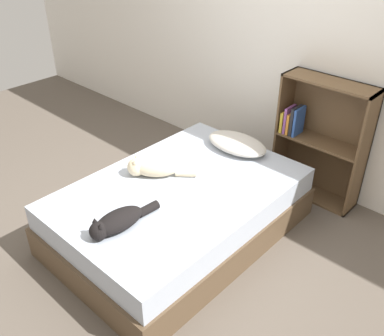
{
  "coord_description": "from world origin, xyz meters",
  "views": [
    {
      "loc": [
        1.9,
        -1.9,
        2.3
      ],
      "look_at": [
        0.0,
        0.14,
        0.55
      ],
      "focal_mm": 40.0,
      "sensor_mm": 36.0,
      "label": 1
    }
  ],
  "objects_px": {
    "cat_light": "(152,168)",
    "bookshelf": "(320,138)",
    "bed": "(180,210)",
    "pillow": "(237,143)",
    "cat_dark": "(117,222)"
  },
  "relations": [
    {
      "from": "bed",
      "to": "cat_light",
      "type": "distance_m",
      "value": 0.4
    },
    {
      "from": "pillow",
      "to": "cat_light",
      "type": "relative_size",
      "value": 1.27
    },
    {
      "from": "pillow",
      "to": "bookshelf",
      "type": "distance_m",
      "value": 0.72
    },
    {
      "from": "bed",
      "to": "cat_dark",
      "type": "xyz_separation_m",
      "value": [
        0.05,
        -0.63,
        0.29
      ]
    },
    {
      "from": "bed",
      "to": "cat_dark",
      "type": "height_order",
      "value": "cat_dark"
    },
    {
      "from": "cat_light",
      "to": "pillow",
      "type": "bearing_deg",
      "value": -146.07
    },
    {
      "from": "pillow",
      "to": "cat_dark",
      "type": "distance_m",
      "value": 1.39
    },
    {
      "from": "cat_light",
      "to": "bookshelf",
      "type": "height_order",
      "value": "bookshelf"
    },
    {
      "from": "bed",
      "to": "cat_light",
      "type": "bearing_deg",
      "value": -173.12
    },
    {
      "from": "pillow",
      "to": "cat_light",
      "type": "height_order",
      "value": "cat_light"
    },
    {
      "from": "bookshelf",
      "to": "bed",
      "type": "bearing_deg",
      "value": -110.99
    },
    {
      "from": "cat_light",
      "to": "bookshelf",
      "type": "relative_size",
      "value": 0.41
    },
    {
      "from": "bookshelf",
      "to": "cat_light",
      "type": "bearing_deg",
      "value": -120.14
    },
    {
      "from": "bookshelf",
      "to": "cat_dark",
      "type": "bearing_deg",
      "value": -102.91
    },
    {
      "from": "bed",
      "to": "bookshelf",
      "type": "bearing_deg",
      "value": 69.01
    }
  ]
}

